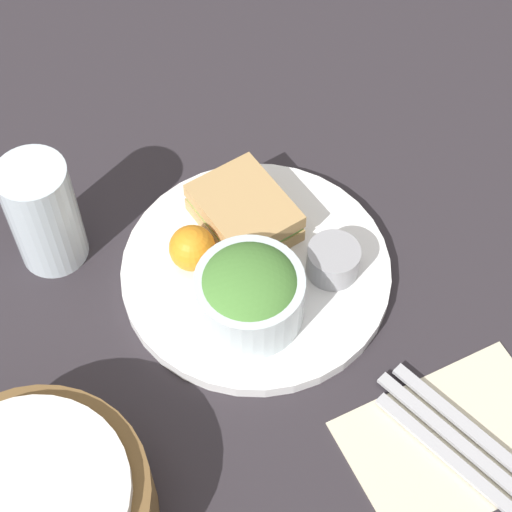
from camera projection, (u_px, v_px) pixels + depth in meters
ground_plane at (256, 275)px, 0.91m from camera, size 4.00×4.00×0.00m
plate at (256, 271)px, 0.90m from camera, size 0.28×0.28×0.02m
sandwich at (244, 213)px, 0.91m from camera, size 0.12×0.10×0.04m
salad_bowl at (250, 292)px, 0.83m from camera, size 0.11×0.11×0.07m
dressing_cup at (333, 260)px, 0.88m from camera, size 0.06×0.06×0.03m
orange_wedge at (192, 248)px, 0.88m from camera, size 0.05×0.05×0.05m
drink_glass at (43, 214)px, 0.87m from camera, size 0.07×0.07×0.13m
bread_basket at (36, 510)px, 0.72m from camera, size 0.20×0.20×0.09m
napkin at (455, 442)px, 0.80m from camera, size 0.14×0.20×0.00m
fork at (468, 427)px, 0.80m from camera, size 0.17×0.07×0.01m
knife at (456, 440)px, 0.80m from camera, size 0.18×0.07×0.01m
spoon at (444, 453)px, 0.79m from camera, size 0.15×0.06×0.01m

